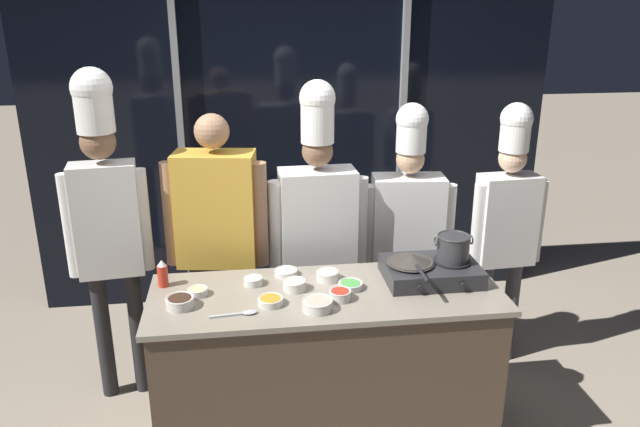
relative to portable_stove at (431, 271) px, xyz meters
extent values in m
cube|color=black|center=(-0.59, 1.75, 0.39)|extent=(4.01, 0.04, 2.70)
cube|color=gray|center=(-1.44, 1.71, 0.39)|extent=(0.05, 0.05, 2.70)
cube|color=gray|center=(0.26, 1.71, 0.39)|extent=(0.05, 0.05, 2.70)
cube|color=#4C3D2D|center=(-0.59, -0.08, -0.52)|extent=(1.80, 0.65, 0.88)
cube|color=gray|center=(-0.59, -0.08, -0.06)|extent=(1.85, 0.68, 0.03)
cube|color=#28282B|center=(0.00, 0.00, 0.00)|extent=(0.51, 0.37, 0.09)
cylinder|color=black|center=(-0.12, 0.00, 0.05)|extent=(0.20, 0.20, 0.01)
cylinder|color=black|center=(-0.12, -0.19, 0.00)|extent=(0.03, 0.01, 0.03)
cylinder|color=black|center=(0.12, 0.00, 0.05)|extent=(0.20, 0.20, 0.01)
cylinder|color=black|center=(0.12, -0.19, 0.00)|extent=(0.03, 0.01, 0.03)
cylinder|color=#38332D|center=(-0.12, 0.00, 0.06)|extent=(0.24, 0.24, 0.01)
cone|color=#38332D|center=(-0.12, 0.00, 0.08)|extent=(0.26, 0.26, 0.05)
cylinder|color=black|center=(-0.12, -0.22, 0.09)|extent=(0.02, 0.19, 0.02)
cylinder|color=#333335|center=(0.12, 0.00, 0.13)|extent=(0.17, 0.17, 0.14)
torus|color=#333335|center=(0.12, 0.00, 0.20)|extent=(0.18, 0.18, 0.01)
torus|color=#333335|center=(0.02, 0.00, 0.17)|extent=(0.01, 0.05, 0.05)
torus|color=#333335|center=(0.22, 0.00, 0.17)|extent=(0.01, 0.05, 0.05)
cylinder|color=red|center=(-1.44, 0.10, 0.01)|extent=(0.06, 0.06, 0.12)
cone|color=white|center=(-1.44, 0.10, 0.09)|extent=(0.05, 0.05, 0.03)
cylinder|color=silver|center=(-0.97, 0.06, -0.03)|extent=(0.10, 0.10, 0.04)
torus|color=silver|center=(-0.97, 0.06, -0.01)|extent=(0.10, 0.10, 0.01)
cylinder|color=silver|center=(-0.97, 0.06, -0.02)|extent=(0.08, 0.08, 0.02)
cylinder|color=silver|center=(-0.66, -0.27, -0.02)|extent=(0.15, 0.15, 0.05)
torus|color=silver|center=(-0.66, -0.27, 0.00)|extent=(0.15, 0.15, 0.01)
cylinder|color=#EAA893|center=(-0.66, -0.27, -0.01)|extent=(0.12, 0.12, 0.03)
cylinder|color=silver|center=(-1.26, -0.03, -0.03)|extent=(0.10, 0.10, 0.04)
torus|color=silver|center=(-1.26, -0.03, -0.01)|extent=(0.11, 0.11, 0.01)
cylinder|color=#E0C689|center=(-1.26, -0.03, -0.02)|extent=(0.08, 0.08, 0.02)
cylinder|color=silver|center=(-0.46, -0.06, -0.03)|extent=(0.13, 0.13, 0.03)
torus|color=silver|center=(-0.46, -0.06, -0.02)|extent=(0.13, 0.13, 0.01)
cylinder|color=#4C9E47|center=(-0.46, -0.06, -0.02)|extent=(0.11, 0.11, 0.02)
cylinder|color=silver|center=(-0.78, 0.15, -0.03)|extent=(0.13, 0.13, 0.03)
torus|color=silver|center=(-0.78, 0.15, -0.02)|extent=(0.13, 0.13, 0.01)
cylinder|color=silver|center=(-0.78, 0.15, -0.03)|extent=(0.10, 0.10, 0.02)
cylinder|color=silver|center=(-0.75, -0.03, -0.02)|extent=(0.12, 0.12, 0.05)
torus|color=silver|center=(-0.75, -0.03, 0.00)|extent=(0.12, 0.12, 0.01)
cylinder|color=beige|center=(-0.75, -0.03, -0.01)|extent=(0.10, 0.10, 0.03)
cylinder|color=silver|center=(-0.89, -0.18, -0.03)|extent=(0.13, 0.13, 0.04)
torus|color=silver|center=(-0.89, -0.18, -0.01)|extent=(0.13, 0.13, 0.01)
cylinder|color=orange|center=(-0.89, -0.18, -0.02)|extent=(0.10, 0.10, 0.02)
cylinder|color=silver|center=(-0.56, 0.06, -0.03)|extent=(0.12, 0.12, 0.05)
torus|color=silver|center=(-0.56, 0.06, 0.00)|extent=(0.12, 0.12, 0.01)
cylinder|color=silver|center=(-0.56, 0.06, -0.01)|extent=(0.10, 0.10, 0.03)
cylinder|color=silver|center=(-0.53, -0.18, -0.02)|extent=(0.11, 0.11, 0.05)
torus|color=silver|center=(-0.53, -0.18, 0.00)|extent=(0.12, 0.12, 0.01)
cylinder|color=#B22D1E|center=(-0.53, -0.18, -0.01)|extent=(0.09, 0.09, 0.03)
cylinder|color=silver|center=(-1.34, -0.15, -0.02)|extent=(0.14, 0.14, 0.05)
torus|color=silver|center=(-1.34, -0.15, 0.00)|extent=(0.14, 0.14, 0.01)
cylinder|color=#382319|center=(-1.34, -0.15, -0.01)|extent=(0.12, 0.12, 0.03)
cube|color=#B2B5BA|center=(-1.11, -0.28, -0.04)|extent=(0.16, 0.03, 0.01)
ellipsoid|color=#B2B5BA|center=(-0.99, -0.27, -0.04)|extent=(0.08, 0.05, 0.02)
cylinder|color=#232326|center=(-1.68, 0.52, -0.55)|extent=(0.10, 0.10, 0.83)
cylinder|color=#232326|center=(-1.88, 0.50, -0.55)|extent=(0.10, 0.10, 0.83)
cube|color=white|center=(-1.78, 0.51, 0.20)|extent=(0.39, 0.23, 0.67)
cylinder|color=white|center=(-1.58, 0.51, 0.19)|extent=(0.07, 0.07, 0.62)
cylinder|color=white|center=(-1.98, 0.46, 0.19)|extent=(0.07, 0.07, 0.62)
sphere|color=brown|center=(-1.78, 0.51, 0.65)|extent=(0.20, 0.20, 0.20)
cylinder|color=white|center=(-1.78, 0.51, 0.83)|extent=(0.21, 0.21, 0.24)
sphere|color=white|center=(-1.78, 0.51, 0.95)|extent=(0.22, 0.22, 0.22)
cylinder|color=#232326|center=(-1.03, 0.52, -0.54)|extent=(0.12, 0.12, 0.85)
cylinder|color=#232326|center=(-1.29, 0.56, -0.54)|extent=(0.12, 0.12, 0.85)
cube|color=gold|center=(-1.16, 0.54, 0.22)|extent=(0.50, 0.31, 0.68)
cylinder|color=#A87A5B|center=(-0.91, 0.46, 0.21)|extent=(0.09, 0.09, 0.63)
cylinder|color=#A87A5B|center=(-1.43, 0.54, 0.21)|extent=(0.09, 0.09, 0.63)
sphere|color=#A87A5B|center=(-1.16, 0.54, 0.69)|extent=(0.20, 0.20, 0.20)
cylinder|color=#232326|center=(-0.43, 0.55, -0.58)|extent=(0.12, 0.12, 0.78)
cylinder|color=#232326|center=(-0.68, 0.54, -0.58)|extent=(0.12, 0.12, 0.78)
cube|color=white|center=(-0.55, 0.54, 0.13)|extent=(0.47, 0.25, 0.63)
cylinder|color=white|center=(-0.30, 0.52, 0.11)|extent=(0.09, 0.09, 0.58)
cylinder|color=white|center=(-0.81, 0.50, 0.11)|extent=(0.09, 0.09, 0.58)
sphere|color=brown|center=(-0.55, 0.54, 0.56)|extent=(0.19, 0.19, 0.19)
cylinder|color=white|center=(-0.55, 0.54, 0.74)|extent=(0.19, 0.19, 0.26)
sphere|color=white|center=(-0.55, 0.54, 0.87)|extent=(0.21, 0.21, 0.21)
cylinder|color=#2D3856|center=(0.15, 0.60, -0.60)|extent=(0.12, 0.12, 0.73)
cylinder|color=#2D3856|center=(-0.09, 0.62, -0.60)|extent=(0.12, 0.12, 0.73)
cube|color=white|center=(0.03, 0.61, 0.06)|extent=(0.47, 0.27, 0.59)
cylinder|color=white|center=(0.27, 0.55, 0.04)|extent=(0.09, 0.09, 0.54)
cylinder|color=white|center=(-0.22, 0.60, 0.04)|extent=(0.09, 0.09, 0.54)
sphere|color=tan|center=(0.03, 0.61, 0.47)|extent=(0.17, 0.17, 0.17)
cylinder|color=white|center=(0.03, 0.61, 0.62)|extent=(0.18, 0.18, 0.20)
sphere|color=white|center=(0.03, 0.61, 0.72)|extent=(0.20, 0.20, 0.20)
cylinder|color=#4C4C51|center=(0.77, 0.57, -0.60)|extent=(0.10, 0.10, 0.73)
cylinder|color=#4C4C51|center=(0.56, 0.56, -0.60)|extent=(0.10, 0.10, 0.73)
cube|color=white|center=(0.67, 0.56, 0.06)|extent=(0.38, 0.22, 0.59)
cylinder|color=white|center=(0.88, 0.54, 0.05)|extent=(0.07, 0.07, 0.54)
cylinder|color=white|center=(0.46, 0.52, 0.05)|extent=(0.07, 0.07, 0.54)
sphere|color=beige|center=(0.67, 0.56, 0.47)|extent=(0.17, 0.17, 0.17)
cylinder|color=white|center=(0.67, 0.56, 0.61)|extent=(0.18, 0.18, 0.20)
sphere|color=white|center=(0.67, 0.56, 0.71)|extent=(0.20, 0.20, 0.20)
camera|label=1|loc=(-1.01, -3.00, 1.43)|focal=35.00mm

